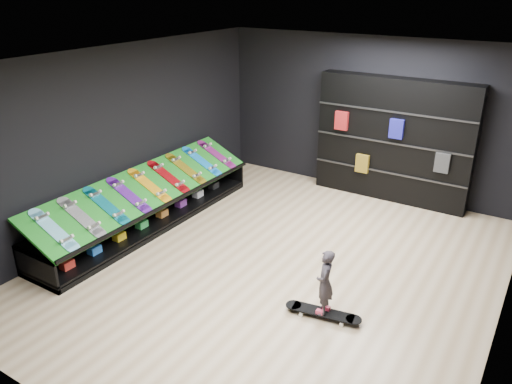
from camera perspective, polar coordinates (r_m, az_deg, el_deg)
The scene contains 19 objects.
floor at distance 7.53m, azimuth 2.44°, elevation -8.33°, with size 6.00×7.00×0.01m, color #CDB38A.
ceiling at distance 6.49m, azimuth 2.90°, elevation 14.89°, with size 6.00×7.00×0.01m, color white.
wall_back at distance 9.93m, azimuth 12.81°, elevation 8.43°, with size 6.00×0.02×3.00m, color black.
wall_front at distance 4.49m, azimuth -20.50°, elevation -11.29°, with size 6.00×0.02×3.00m, color black.
wall_left at distance 8.66m, azimuth -14.97°, elevation 6.07°, with size 0.02×7.00×3.00m, color black.
display_rack at distance 8.79m, azimuth -12.11°, elevation -2.13°, with size 0.90×4.50×0.50m, color black, non-canonical shape.
turf_ramp at distance 8.58m, azimuth -12.12°, elevation 0.58°, with size 1.00×4.50×0.04m, color #116D14.
back_shelving at distance 9.69m, azimuth 15.42°, elevation 5.71°, with size 2.90×0.34×2.32m, color black.
floor_skateboard at distance 6.52m, azimuth 7.65°, elevation -13.71°, with size 0.98×0.22×0.09m, color black, non-canonical shape.
child at distance 6.34m, azimuth 7.80°, elevation -11.48°, with size 0.20×0.14×0.52m, color black.
display_board_0 at distance 7.45m, azimuth -22.12°, elevation -4.04°, with size 0.98×0.22×0.09m, color #0CB2E5, non-canonical shape.
display_board_1 at distance 7.70m, azimuth -19.34°, elevation -2.73°, with size 0.98×0.22×0.09m, color black, non-canonical shape.
display_board_2 at distance 7.97m, azimuth -16.74°, elevation -1.50°, with size 0.98×0.22×0.09m, color #0C8C99, non-canonical shape.
display_board_3 at distance 8.26m, azimuth -14.32°, elevation -0.34°, with size 0.98×0.22×0.09m, color purple, non-canonical shape.
display_board_4 at distance 8.56m, azimuth -12.07°, elevation 0.73°, with size 0.98×0.22×0.09m, color orange, non-canonical shape.
display_board_5 at distance 8.88m, azimuth -9.98°, elevation 1.73°, with size 0.98×0.22×0.09m, color red, non-canonical shape.
display_board_6 at distance 9.21m, azimuth -8.03°, elevation 2.65°, with size 0.98×0.22×0.09m, color yellow, non-canonical shape.
display_board_7 at distance 9.55m, azimuth -6.22°, elevation 3.51°, with size 0.98×0.22×0.09m, color blue, non-canonical shape.
display_board_8 at distance 9.91m, azimuth -4.53°, elevation 4.30°, with size 0.98×0.22×0.09m, color #2626BF, non-canonical shape.
Camera 1 is at (3.14, -5.60, 3.94)m, focal length 35.00 mm.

